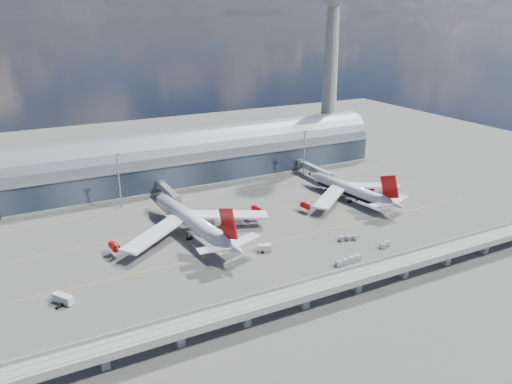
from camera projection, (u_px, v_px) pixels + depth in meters
name	position (u px, v px, depth m)	size (l,w,h in m)	color
ground	(273.00, 230.00, 207.32)	(500.00, 500.00, 0.00)	#474744
taxi_lines	(249.00, 212.00, 225.75)	(200.00, 80.12, 0.01)	gold
terminal	(203.00, 158.00, 268.51)	(200.00, 30.00, 28.00)	#212938
control_tower	(330.00, 72.00, 295.98)	(19.00, 19.00, 103.00)	gray
guideway	(358.00, 277.00, 159.65)	(220.00, 8.50, 7.20)	gray
floodlight_mast_left	(119.00, 179.00, 226.81)	(3.00, 0.70, 25.70)	gray
floodlight_mast_right	(304.00, 152.00, 270.31)	(3.00, 0.70, 25.70)	gray
airliner_left	(194.00, 222.00, 199.11)	(67.66, 71.17, 21.69)	white
airliner_right	(351.00, 190.00, 238.35)	(58.12, 60.79, 19.30)	white
jet_bridge_left	(167.00, 190.00, 237.60)	(4.40, 28.00, 7.25)	gray
jet_bridge_right	(313.00, 168.00, 271.48)	(4.40, 32.00, 7.25)	gray
service_truck_0	(63.00, 299.00, 154.44)	(6.07, 7.28, 2.99)	beige
service_truck_1	(265.00, 248.00, 188.21)	(5.11, 3.68, 2.70)	beige
service_truck_2	(232.00, 221.00, 211.26)	(9.53, 5.06, 3.32)	beige
service_truck_3	(324.00, 203.00, 232.23)	(2.91, 6.43, 3.05)	beige
service_truck_4	(249.00, 216.00, 217.42)	(2.70, 5.20, 2.97)	beige
service_truck_5	(208.00, 219.00, 213.76)	(6.56, 6.64, 3.26)	beige
cargo_train_0	(348.00, 238.00, 197.46)	(8.31, 4.26, 1.83)	gray
cargo_train_1	(348.00, 260.00, 179.49)	(11.61, 2.87, 1.92)	gray
cargo_train_2	(385.00, 245.00, 191.81)	(5.59, 3.42, 1.81)	gray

